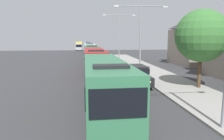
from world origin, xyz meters
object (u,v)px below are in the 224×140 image
at_px(bus_second_in_line, 95,60).
at_px(bus_middle, 91,53).
at_px(bus_lead, 104,81).
at_px(roadside_tree, 202,36).
at_px(bus_fourth_in_line, 90,49).
at_px(bus_rear, 89,47).
at_px(bus_tail_end, 88,46).
at_px(box_truck_oncoming, 79,46).
at_px(white_suv, 137,75).
at_px(streetlamp_mid, 140,32).
at_px(streetlamp_far, 119,32).

distance_m(bus_second_in_line, bus_middle, 13.50).
bearing_deg(bus_lead, roadside_tree, 22.77).
relative_size(bus_fourth_in_line, bus_rear, 0.99).
xyz_separation_m(bus_tail_end, box_truck_oncoming, (-3.30, 1.52, 0.03)).
height_order(bus_rear, bus_tail_end, same).
distance_m(bus_lead, white_suv, 7.03).
bearing_deg(bus_fourth_in_line, bus_rear, 90.00).
xyz_separation_m(bus_fourth_in_line, streetlamp_mid, (5.40, -29.33, 3.57)).
relative_size(bus_second_in_line, roadside_tree, 1.82).
distance_m(bus_lead, bus_middle, 27.06).
bearing_deg(bus_rear, bus_second_in_line, -90.00).
bearing_deg(bus_middle, bus_tail_end, 90.00).
xyz_separation_m(bus_lead, bus_second_in_line, (0.00, 13.56, 0.00)).
xyz_separation_m(bus_fourth_in_line, roadside_tree, (8.77, -37.12, 3.00)).
bearing_deg(white_suv, bus_middle, 99.93).
relative_size(bus_lead, bus_second_in_line, 0.97).
distance_m(bus_rear, white_suv, 47.77).
bearing_deg(bus_rear, streetlamp_far, -78.27).
distance_m(bus_fourth_in_line, streetlamp_mid, 30.03).
bearing_deg(streetlamp_far, white_suv, -94.49).
distance_m(bus_middle, bus_tail_end, 39.58).
distance_m(bus_second_in_line, streetlamp_mid, 6.80).
bearing_deg(roadside_tree, box_truck_oncoming, 100.60).
height_order(bus_rear, streetlamp_mid, streetlamp_mid).
distance_m(bus_middle, streetlamp_mid, 16.88).
relative_size(bus_middle, bus_fourth_in_line, 1.14).
height_order(bus_lead, streetlamp_mid, streetlamp_mid).
bearing_deg(bus_middle, bus_lead, -90.00).
relative_size(streetlamp_far, roadside_tree, 1.31).
bearing_deg(box_truck_oncoming, bus_fourth_in_line, -83.12).
relative_size(box_truck_oncoming, streetlamp_far, 0.94).
bearing_deg(box_truck_oncoming, bus_rear, -77.26).
xyz_separation_m(bus_tail_end, roadside_tree, (8.77, -62.97, 3.00)).
xyz_separation_m(bus_fourth_in_line, bus_tail_end, (-0.00, 25.85, -0.00)).
relative_size(bus_lead, bus_fourth_in_line, 1.12).
bearing_deg(bus_middle, streetlamp_mid, -70.90).
height_order(bus_tail_end, streetlamp_far, streetlamp_far).
xyz_separation_m(bus_rear, streetlamp_far, (5.40, -26.00, 3.91)).
bearing_deg(streetlamp_far, streetlamp_mid, -90.00).
bearing_deg(roadside_tree, bus_second_in_line, 131.58).
xyz_separation_m(streetlamp_mid, roadside_tree, (3.37, -7.79, -0.57)).
bearing_deg(bus_second_in_line, bus_rear, 90.00).
distance_m(bus_tail_end, box_truck_oncoming, 3.64).
relative_size(bus_middle, box_truck_oncoming, 1.46).
distance_m(bus_rear, streetlamp_far, 26.84).
relative_size(bus_rear, streetlamp_mid, 1.30).
bearing_deg(bus_rear, bus_middle, -90.00).
height_order(bus_second_in_line, streetlamp_mid, streetlamp_mid).
relative_size(bus_tail_end, white_suv, 2.08).
xyz_separation_m(bus_rear, box_truck_oncoming, (-3.30, 14.61, 0.03)).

